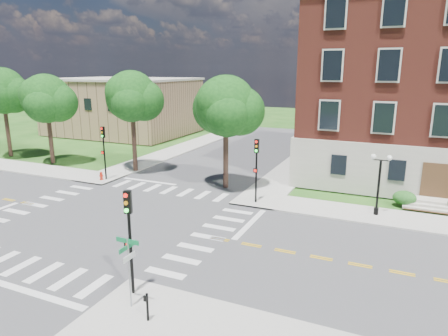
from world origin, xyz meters
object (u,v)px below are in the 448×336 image
at_px(push_button_post, 147,306).
at_px(traffic_signal_nw, 104,146).
at_px(traffic_signal_se, 129,229).
at_px(street_sign_pole, 129,259).
at_px(twin_lamp_west, 379,181).
at_px(fire_hydrant, 101,176).
at_px(traffic_signal_ne, 256,162).

bearing_deg(push_button_post, traffic_signal_nw, 134.08).
bearing_deg(traffic_signal_se, push_button_post, -39.09).
relative_size(traffic_signal_nw, street_sign_pole, 1.55).
relative_size(twin_lamp_west, fire_hydrant, 5.64).
distance_m(traffic_signal_ne, traffic_signal_nw, 14.59).
bearing_deg(twin_lamp_west, traffic_signal_se, -121.95).
bearing_deg(traffic_signal_ne, traffic_signal_nw, 178.02).
height_order(traffic_signal_ne, twin_lamp_west, traffic_signal_ne).
bearing_deg(fire_hydrant, traffic_signal_se, -45.53).
xyz_separation_m(traffic_signal_ne, fire_hydrant, (-14.80, 0.15, -2.72)).
height_order(twin_lamp_west, push_button_post, twin_lamp_west).
bearing_deg(traffic_signal_nw, twin_lamp_west, 0.93).
distance_m(street_sign_pole, push_button_post, 2.00).
bearing_deg(traffic_signal_nw, push_button_post, -45.92).
relative_size(twin_lamp_west, push_button_post, 3.53).
bearing_deg(twin_lamp_west, traffic_signal_nw, -179.07).
height_order(twin_lamp_west, street_sign_pole, twin_lamp_west).
height_order(traffic_signal_se, traffic_signal_nw, same).
bearing_deg(traffic_signal_se, street_sign_pole, -56.94).
bearing_deg(push_button_post, traffic_signal_ne, 93.44).
bearing_deg(twin_lamp_west, push_button_post, -114.71).
bearing_deg(push_button_post, twin_lamp_west, 65.29).
relative_size(push_button_post, fire_hydrant, 1.60).
distance_m(traffic_signal_se, fire_hydrant, 20.11).
distance_m(twin_lamp_west, street_sign_pole, 18.10).
height_order(traffic_signal_nw, push_button_post, traffic_signal_nw).
relative_size(traffic_signal_se, traffic_signal_nw, 1.00).
relative_size(traffic_signal_se, traffic_signal_ne, 1.00).
xyz_separation_m(twin_lamp_west, push_button_post, (-7.54, -16.39, -1.73)).
bearing_deg(traffic_signal_nw, fire_hydrant, -122.06).
xyz_separation_m(traffic_signal_nw, fire_hydrant, (-0.22, -0.36, -2.72)).
relative_size(traffic_signal_se, push_button_post, 4.00).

